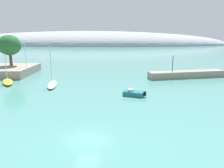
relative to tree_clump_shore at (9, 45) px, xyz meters
The scene contains 10 objects.
water 48.73m from the tree_clump_shore, 55.39° to the right, with size 600.00×600.00×0.00m, color teal.
shore_outcrop 7.34m from the tree_clump_shore, 129.31° to the right, with size 16.00×14.91×2.20m, color gray.
tree_clump_shore is the anchor object (origin of this frame).
breakwater_rocks 49.71m from the tree_clump_shore, ahead, with size 20.83×3.05×1.74m, color gray.
distant_ridge 157.69m from the tree_clump_shore, 90.22° to the left, with size 280.89×73.05×26.76m, color #999EA8.
sailboat_white_near_shore 23.66m from the tree_clump_shore, 43.46° to the right, with size 3.29×7.93×8.95m.
sailboat_black_mid_mooring 9.30m from the tree_clump_shore, 19.12° to the right, with size 2.20×8.23×8.65m.
sailboat_yellow_outer_mooring 16.08m from the tree_clump_shore, 68.25° to the right, with size 5.31×7.27×6.97m.
motorboat_teal_foreground 41.19m from the tree_clump_shore, 33.78° to the right, with size 4.32×3.04×1.27m.
harbor_lamp_post 45.38m from the tree_clump_shore, ahead, with size 0.36×0.36×4.43m.
Camera 1 is at (3.13, -21.52, 11.42)m, focal length 34.49 mm.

